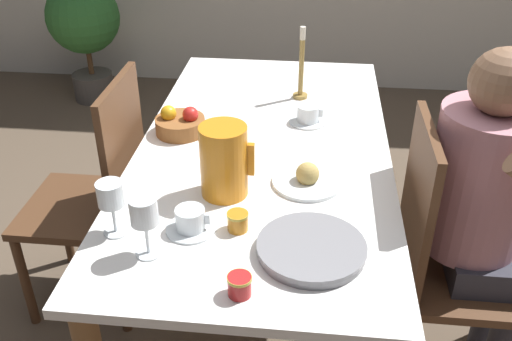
{
  "coord_description": "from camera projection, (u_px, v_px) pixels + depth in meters",
  "views": [
    {
      "loc": [
        0.16,
        -1.72,
        1.67
      ],
      "look_at": [
        0.0,
        -0.25,
        0.77
      ],
      "focal_mm": 40.0,
      "sensor_mm": 36.0,
      "label": 1
    }
  ],
  "objects": [
    {
      "name": "dining_table",
      "position": [
        264.0,
        171.0,
        2.02
      ],
      "size": [
        0.86,
        1.67,
        0.72
      ],
      "color": "white",
      "rests_on": "ground_plane"
    },
    {
      "name": "teacup_near_person",
      "position": [
        191.0,
        221.0,
        1.54
      ],
      "size": [
        0.14,
        0.14,
        0.07
      ],
      "color": "silver",
      "rests_on": "dining_table"
    },
    {
      "name": "wine_glass_juice",
      "position": [
        111.0,
        197.0,
        1.49
      ],
      "size": [
        0.07,
        0.07,
        0.16
      ],
      "color": "white",
      "rests_on": "dining_table"
    },
    {
      "name": "wine_glass_water",
      "position": [
        144.0,
        214.0,
        1.41
      ],
      "size": [
        0.07,
        0.07,
        0.17
      ],
      "color": "white",
      "rests_on": "dining_table"
    },
    {
      "name": "teacup_across",
      "position": [
        308.0,
        115.0,
        2.11
      ],
      "size": [
        0.14,
        0.14,
        0.07
      ],
      "color": "silver",
      "rests_on": "dining_table"
    },
    {
      "name": "bread_plate",
      "position": [
        307.0,
        179.0,
        1.75
      ],
      "size": [
        0.22,
        0.22,
        0.07
      ],
      "color": "silver",
      "rests_on": "dining_table"
    },
    {
      "name": "chair_person_side",
      "position": [
        447.0,
        258.0,
        1.81
      ],
      "size": [
        0.42,
        0.42,
        0.95
      ],
      "rotation": [
        0.0,
        0.0,
        -1.57
      ],
      "color": "#51331E",
      "rests_on": "ground_plane"
    },
    {
      "name": "red_pitcher",
      "position": [
        224.0,
        161.0,
        1.66
      ],
      "size": [
        0.16,
        0.14,
        0.22
      ],
      "color": "orange",
      "rests_on": "dining_table"
    },
    {
      "name": "jam_jar_red",
      "position": [
        238.0,
        220.0,
        1.55
      ],
      "size": [
        0.06,
        0.06,
        0.05
      ],
      "color": "#C67A1E",
      "rests_on": "dining_table"
    },
    {
      "name": "candlestick_tall",
      "position": [
        301.0,
        72.0,
        2.26
      ],
      "size": [
        0.06,
        0.06,
        0.29
      ],
      "color": "olive",
      "rests_on": "dining_table"
    },
    {
      "name": "potted_plant",
      "position": [
        84.0,
        25.0,
        3.79
      ],
      "size": [
        0.48,
        0.48,
        0.83
      ],
      "color": "#4C4742",
      "rests_on": "ground_plane"
    },
    {
      "name": "person_seated",
      "position": [
        487.0,
        202.0,
        1.72
      ],
      "size": [
        0.39,
        0.41,
        1.17
      ],
      "rotation": [
        0.0,
        0.0,
        -1.57
      ],
      "color": "#33333D",
      "rests_on": "ground_plane"
    },
    {
      "name": "chair_opposite",
      "position": [
        99.0,
        194.0,
        2.12
      ],
      "size": [
        0.42,
        0.42,
        0.95
      ],
      "rotation": [
        0.0,
        0.0,
        1.57
      ],
      "color": "#51331E",
      "rests_on": "ground_plane"
    },
    {
      "name": "fruit_bowl",
      "position": [
        180.0,
        124.0,
        2.03
      ],
      "size": [
        0.18,
        0.18,
        0.1
      ],
      "color": "brown",
      "rests_on": "dining_table"
    },
    {
      "name": "ground_plane",
      "position": [
        263.0,
        299.0,
        2.34
      ],
      "size": [
        20.0,
        20.0,
        0.0
      ],
      "primitive_type": "plane",
      "color": "brown"
    },
    {
      "name": "jam_jar_amber",
      "position": [
        240.0,
        284.0,
        1.33
      ],
      "size": [
        0.06,
        0.06,
        0.05
      ],
      "color": "#A81E1E",
      "rests_on": "dining_table"
    },
    {
      "name": "serving_tray",
      "position": [
        311.0,
        249.0,
        1.47
      ],
      "size": [
        0.28,
        0.28,
        0.03
      ],
      "color": "gray",
      "rests_on": "dining_table"
    }
  ]
}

